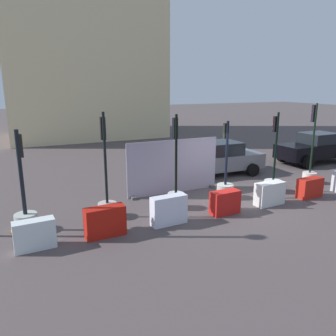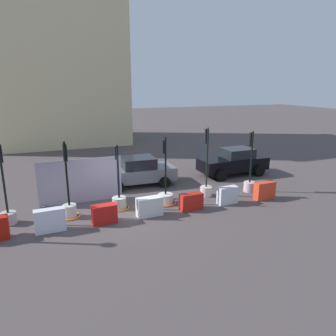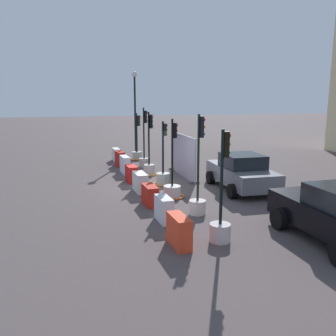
{
  "view_description": "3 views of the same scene",
  "coord_description": "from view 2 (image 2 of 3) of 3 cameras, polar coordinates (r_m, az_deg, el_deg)",
  "views": [
    {
      "loc": [
        -7.07,
        -9.63,
        4.19
      ],
      "look_at": [
        -2.27,
        0.69,
        1.35
      ],
      "focal_mm": 35.35,
      "sensor_mm": 36.0,
      "label": 1
    },
    {
      "loc": [
        -2.85,
        -13.06,
        5.53
      ],
      "look_at": [
        2.5,
        0.67,
        1.61
      ],
      "focal_mm": 33.85,
      "sensor_mm": 36.0,
      "label": 2
    },
    {
      "loc": [
        15.92,
        -3.76,
        4.07
      ],
      "look_at": [
        2.08,
        0.05,
        1.21
      ],
      "focal_mm": 38.54,
      "sensor_mm": 36.0,
      "label": 3
    }
  ],
  "objects": [
    {
      "name": "ground_plane",
      "position": [
        14.47,
        -8.37,
        -7.74
      ],
      "size": [
        120.0,
        120.0,
        0.0
      ],
      "primitive_type": "plane",
      "color": "#4E4344"
    },
    {
      "name": "traffic_light_1",
      "position": [
        14.46,
        -26.95,
        -6.62
      ],
      "size": [
        0.62,
        0.62,
        3.43
      ],
      "color": "#B7A9A6",
      "rests_on": "ground_plane"
    },
    {
      "name": "traffic_light_2",
      "position": [
        14.19,
        -17.34,
        -6.45
      ],
      "size": [
        0.87,
        0.87,
        3.29
      ],
      "color": "beige",
      "rests_on": "ground_plane"
    },
    {
      "name": "traffic_light_3",
      "position": [
        14.65,
        -8.79,
        -5.57
      ],
      "size": [
        0.91,
        0.91,
        2.95
      ],
      "color": "#B3B6AC",
      "rests_on": "ground_plane"
    },
    {
      "name": "traffic_light_4",
      "position": [
        15.09,
        -0.44,
        -5.02
      ],
      "size": [
        1.02,
        1.02,
        3.21
      ],
      "color": "silver",
      "rests_on": "ground_plane"
    },
    {
      "name": "traffic_light_5",
      "position": [
        16.14,
        6.89,
        -2.7
      ],
      "size": [
        0.59,
        0.59,
        3.49
      ],
      "color": "beige",
      "rests_on": "ground_plane"
    },
    {
      "name": "traffic_light_6",
      "position": [
        17.26,
        14.49,
        -2.18
      ],
      "size": [
        0.6,
        0.6,
        3.21
      ],
      "color": "beige",
      "rests_on": "ground_plane"
    },
    {
      "name": "construction_barrier_2",
      "position": [
        13.13,
        -20.48,
        -8.82
      ],
      "size": [
        1.16,
        0.43,
        0.92
      ],
      "color": "silver",
      "rests_on": "ground_plane"
    },
    {
      "name": "construction_barrier_3",
      "position": [
        13.29,
        -11.4,
        -8.14
      ],
      "size": [
        1.02,
        0.49,
        0.79
      ],
      "color": "red",
      "rests_on": "ground_plane"
    },
    {
      "name": "construction_barrier_4",
      "position": [
        13.75,
        -3.34,
        -6.97
      ],
      "size": [
        1.14,
        0.5,
        0.83
      ],
      "color": "silver",
      "rests_on": "ground_plane"
    },
    {
      "name": "construction_barrier_5",
      "position": [
        14.44,
        4.2,
        -6.05
      ],
      "size": [
        1.07,
        0.48,
        0.76
      ],
      "color": "red",
      "rests_on": "ground_plane"
    },
    {
      "name": "construction_barrier_6",
      "position": [
        15.34,
        10.66,
        -4.85
      ],
      "size": [
        1.0,
        0.44,
        0.84
      ],
      "color": "silver",
      "rests_on": "ground_plane"
    },
    {
      "name": "construction_barrier_7",
      "position": [
        16.38,
        16.99,
        -3.9
      ],
      "size": [
        1.08,
        0.45,
        0.87
      ],
      "color": "red",
      "rests_on": "ground_plane"
    },
    {
      "name": "car_black_sedan",
      "position": [
        20.17,
        11.73,
        1.1
      ],
      "size": [
        4.31,
        2.12,
        1.67
      ],
      "color": "black",
      "rests_on": "ground_plane"
    },
    {
      "name": "car_grey_saloon",
      "position": [
        17.85,
        -5.47,
        -0.61
      ],
      "size": [
        4.21,
        2.33,
        1.59
      ],
      "color": "slate",
      "rests_on": "ground_plane"
    },
    {
      "name": "building_main_facade",
      "position": [
        32.96,
        -19.83,
        19.25
      ],
      "size": [
        12.61,
        9.45,
        16.98
      ],
      "color": "beige",
      "rests_on": "ground_plane"
    },
    {
      "name": "site_fence_panel",
      "position": [
        15.62,
        -15.41,
        -2.42
      ],
      "size": [
        3.89,
        0.5,
        2.14
      ],
      "color": "#9B95AB",
      "rests_on": "ground_plane"
    }
  ]
}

